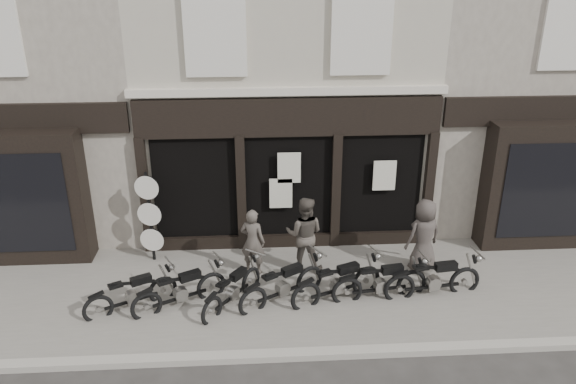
{
  "coord_description": "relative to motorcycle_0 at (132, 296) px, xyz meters",
  "views": [
    {
      "loc": [
        -0.8,
        -9.62,
        6.87
      ],
      "look_at": [
        -0.1,
        1.6,
        2.14
      ],
      "focal_mm": 35.0,
      "sensor_mm": 36.0,
      "label": 1
    }
  ],
  "objects": [
    {
      "name": "ground_plane",
      "position": [
        3.4,
        -0.41,
        -0.38
      ],
      "size": [
        90.0,
        90.0,
        0.0
      ],
      "primitive_type": "plane",
      "color": "#2D2B28",
      "rests_on": "ground"
    },
    {
      "name": "pavement",
      "position": [
        3.4,
        0.49,
        -0.32
      ],
      "size": [
        30.0,
        4.2,
        0.12
      ],
      "primitive_type": "cube",
      "color": "slate",
      "rests_on": "ground_plane"
    },
    {
      "name": "kerb",
      "position": [
        3.4,
        -1.66,
        -0.31
      ],
      "size": [
        30.0,
        0.25,
        0.13
      ],
      "primitive_type": "cube",
      "color": "gray",
      "rests_on": "ground_plane"
    },
    {
      "name": "central_building",
      "position": [
        3.4,
        5.54,
        3.7
      ],
      "size": [
        7.3,
        6.22,
        8.34
      ],
      "color": "#A49C8D",
      "rests_on": "ground"
    },
    {
      "name": "neighbour_left",
      "position": [
        -2.95,
        5.48,
        3.66
      ],
      "size": [
        5.6,
        6.73,
        8.34
      ],
      "color": "gray",
      "rests_on": "ground"
    },
    {
      "name": "neighbour_right",
      "position": [
        9.75,
        5.48,
        3.66
      ],
      "size": [
        5.6,
        6.73,
        8.34
      ],
      "color": "gray",
      "rests_on": "ground"
    },
    {
      "name": "motorcycle_0",
      "position": [
        0.0,
        0.0,
        0.0
      ],
      "size": [
        1.82,
        1.17,
        0.95
      ],
      "rotation": [
        0.0,
        0.0,
        0.49
      ],
      "color": "black",
      "rests_on": "ground"
    },
    {
      "name": "motorcycle_1",
      "position": [
        0.99,
        0.03,
        0.02
      ],
      "size": [
        1.92,
        1.23,
        1.0
      ],
      "rotation": [
        0.0,
        0.0,
        0.49
      ],
      "color": "black",
      "rests_on": "ground"
    },
    {
      "name": "motorcycle_2",
      "position": [
        2.07,
        0.04,
        -0.0
      ],
      "size": [
        1.34,
        1.7,
        0.94
      ],
      "rotation": [
        0.0,
        0.0,
        0.95
      ],
      "color": "black",
      "rests_on": "ground"
    },
    {
      "name": "motorcycle_3",
      "position": [
        3.13,
        0.1,
        0.03
      ],
      "size": [
        1.91,
        1.35,
        1.02
      ],
      "rotation": [
        0.0,
        0.0,
        0.55
      ],
      "color": "black",
      "rests_on": "ground"
    },
    {
      "name": "motorcycle_4",
      "position": [
        4.3,
        0.09,
        0.04
      ],
      "size": [
        2.05,
        1.11,
        1.04
      ],
      "rotation": [
        0.0,
        0.0,
        0.39
      ],
      "color": "black",
      "rests_on": "ground"
    },
    {
      "name": "motorcycle_5",
      "position": [
        5.22,
        0.07,
        0.03
      ],
      "size": [
        2.13,
        0.64,
        1.02
      ],
      "rotation": [
        0.0,
        0.0,
        0.15
      ],
      "color": "black",
      "rests_on": "ground"
    },
    {
      "name": "motorcycle_6",
      "position": [
        6.37,
        0.1,
        0.04
      ],
      "size": [
        2.19,
        0.62,
        1.05
      ],
      "rotation": [
        0.0,
        0.0,
        0.14
      ],
      "color": "black",
      "rests_on": "ground"
    },
    {
      "name": "man_left",
      "position": [
        2.51,
        1.26,
        0.53
      ],
      "size": [
        0.67,
        0.55,
        1.58
      ],
      "primitive_type": "imported",
      "rotation": [
        0.0,
        0.0,
        2.8
      ],
      "color": "#4A433D",
      "rests_on": "pavement"
    },
    {
      "name": "man_centre",
      "position": [
        3.69,
        1.34,
        0.64
      ],
      "size": [
        1.0,
        0.85,
        1.8
      ],
      "primitive_type": "imported",
      "rotation": [
        0.0,
        0.0,
        2.92
      ],
      "color": "#48413A",
      "rests_on": "pavement"
    },
    {
      "name": "man_right",
      "position": [
        6.41,
        1.16,
        0.61
      ],
      "size": [
        0.98,
        0.8,
        1.74
      ],
      "primitive_type": "imported",
      "rotation": [
        0.0,
        0.0,
        3.48
      ],
      "color": "#413A36",
      "rests_on": "pavement"
    },
    {
      "name": "advert_sign_post",
      "position": [
        0.12,
        1.97,
        0.77
      ],
      "size": [
        0.57,
        0.37,
        2.37
      ],
      "rotation": [
        0.0,
        0.0,
        -0.18
      ],
      "color": "black",
      "rests_on": "ground"
    }
  ]
}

